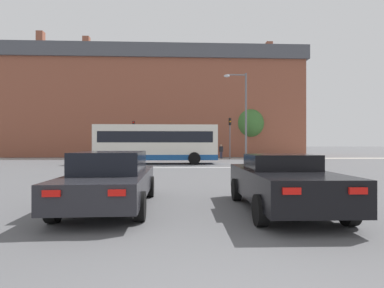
{
  "coord_description": "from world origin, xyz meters",
  "views": [
    {
      "loc": [
        -0.42,
        -2.24,
        1.65
      ],
      "look_at": [
        0.71,
        23.53,
        1.66
      ],
      "focal_mm": 28.0,
      "sensor_mm": 36.0,
      "label": 1
    }
  ],
  "objects_px": {
    "traffic_light_far_right": "(230,132)",
    "pedestrian_walking_east": "(184,149)",
    "car_roadster_right": "(282,182)",
    "bus_crossing_lead": "(157,143)",
    "pedestrian_waiting": "(221,150)",
    "traffic_light_far_left": "(134,134)",
    "car_saloon_left": "(111,179)",
    "street_lamp_junction": "(242,109)"
  },
  "relations": [
    {
      "from": "car_saloon_left",
      "to": "street_lamp_junction",
      "type": "xyz_separation_m",
      "value": [
        7.1,
        17.1,
        3.87
      ]
    },
    {
      "from": "pedestrian_waiting",
      "to": "pedestrian_walking_east",
      "type": "height_order",
      "value": "pedestrian_walking_east"
    },
    {
      "from": "car_roadster_right",
      "to": "traffic_light_far_left",
      "type": "relative_size",
      "value": 1.07
    },
    {
      "from": "car_roadster_right",
      "to": "bus_crossing_lead",
      "type": "relative_size",
      "value": 0.45
    },
    {
      "from": "traffic_light_far_right",
      "to": "pedestrian_walking_east",
      "type": "distance_m",
      "value": 5.52
    },
    {
      "from": "traffic_light_far_right",
      "to": "street_lamp_junction",
      "type": "xyz_separation_m",
      "value": [
        -0.36,
        -8.18,
        1.57
      ]
    },
    {
      "from": "car_roadster_right",
      "to": "traffic_light_far_right",
      "type": "bearing_deg",
      "value": 84.02
    },
    {
      "from": "car_roadster_right",
      "to": "pedestrian_waiting",
      "type": "bearing_deg",
      "value": 86.07
    },
    {
      "from": "bus_crossing_lead",
      "to": "pedestrian_waiting",
      "type": "xyz_separation_m",
      "value": [
        6.73,
        8.88,
        -0.8
      ]
    },
    {
      "from": "bus_crossing_lead",
      "to": "pedestrian_waiting",
      "type": "distance_m",
      "value": 11.17
    },
    {
      "from": "street_lamp_junction",
      "to": "car_saloon_left",
      "type": "bearing_deg",
      "value": -112.55
    },
    {
      "from": "car_saloon_left",
      "to": "car_roadster_right",
      "type": "bearing_deg",
      "value": -8.97
    },
    {
      "from": "traffic_light_far_left",
      "to": "street_lamp_junction",
      "type": "distance_m",
      "value": 13.68
    },
    {
      "from": "car_roadster_right",
      "to": "bus_crossing_lead",
      "type": "distance_m",
      "value": 18.54
    },
    {
      "from": "car_saloon_left",
      "to": "car_roadster_right",
      "type": "distance_m",
      "value": 4.35
    },
    {
      "from": "bus_crossing_lead",
      "to": "street_lamp_junction",
      "type": "relative_size",
      "value": 1.32
    },
    {
      "from": "traffic_light_far_left",
      "to": "pedestrian_walking_east",
      "type": "bearing_deg",
      "value": 4.18
    },
    {
      "from": "car_roadster_right",
      "to": "street_lamp_junction",
      "type": "bearing_deg",
      "value": 81.99
    },
    {
      "from": "traffic_light_far_left",
      "to": "traffic_light_far_right",
      "type": "xyz_separation_m",
      "value": [
        10.77,
        -0.51,
        0.22
      ]
    },
    {
      "from": "bus_crossing_lead",
      "to": "traffic_light_far_right",
      "type": "xyz_separation_m",
      "value": [
        7.58,
        7.88,
        1.31
      ]
    },
    {
      "from": "traffic_light_far_left",
      "to": "pedestrian_walking_east",
      "type": "relative_size",
      "value": 2.28
    },
    {
      "from": "traffic_light_far_left",
      "to": "street_lamp_junction",
      "type": "bearing_deg",
      "value": -39.85
    },
    {
      "from": "traffic_light_far_right",
      "to": "street_lamp_junction",
      "type": "bearing_deg",
      "value": -92.49
    },
    {
      "from": "car_roadster_right",
      "to": "pedestrian_waiting",
      "type": "xyz_separation_m",
      "value": [
        2.29,
        26.86,
        0.23
      ]
    },
    {
      "from": "traffic_light_far_right",
      "to": "pedestrian_walking_east",
      "type": "xyz_separation_m",
      "value": [
        -5.08,
        0.92,
        -1.95
      ]
    },
    {
      "from": "bus_crossing_lead",
      "to": "pedestrian_walking_east",
      "type": "bearing_deg",
      "value": -15.82
    },
    {
      "from": "car_saloon_left",
      "to": "traffic_light_far_right",
      "type": "relative_size",
      "value": 1.07
    },
    {
      "from": "bus_crossing_lead",
      "to": "traffic_light_far_left",
      "type": "distance_m",
      "value": 9.04
    },
    {
      "from": "street_lamp_junction",
      "to": "pedestrian_walking_east",
      "type": "relative_size",
      "value": 4.13
    },
    {
      "from": "pedestrian_waiting",
      "to": "pedestrian_walking_east",
      "type": "distance_m",
      "value": 4.23
    },
    {
      "from": "bus_crossing_lead",
      "to": "street_lamp_junction",
      "type": "distance_m",
      "value": 7.78
    },
    {
      "from": "pedestrian_waiting",
      "to": "car_roadster_right",
      "type": "bearing_deg",
      "value": -117.75
    },
    {
      "from": "car_roadster_right",
      "to": "pedestrian_walking_east",
      "type": "relative_size",
      "value": 2.43
    },
    {
      "from": "traffic_light_far_left",
      "to": "pedestrian_waiting",
      "type": "relative_size",
      "value": 2.6
    },
    {
      "from": "car_roadster_right",
      "to": "street_lamp_junction",
      "type": "relative_size",
      "value": 0.59
    },
    {
      "from": "traffic_light_far_right",
      "to": "traffic_light_far_left",
      "type": "bearing_deg",
      "value": 177.3
    },
    {
      "from": "car_roadster_right",
      "to": "traffic_light_far_left",
      "type": "xyz_separation_m",
      "value": [
        -7.63,
        26.36,
        2.12
      ]
    },
    {
      "from": "car_saloon_left",
      "to": "traffic_light_far_left",
      "type": "relative_size",
      "value": 1.16
    },
    {
      "from": "car_saloon_left",
      "to": "bus_crossing_lead",
      "type": "distance_m",
      "value": 17.43
    },
    {
      "from": "street_lamp_junction",
      "to": "pedestrian_waiting",
      "type": "height_order",
      "value": "street_lamp_junction"
    },
    {
      "from": "street_lamp_junction",
      "to": "pedestrian_walking_east",
      "type": "height_order",
      "value": "street_lamp_junction"
    },
    {
      "from": "car_saloon_left",
      "to": "traffic_light_far_right",
      "type": "height_order",
      "value": "traffic_light_far_right"
    }
  ]
}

